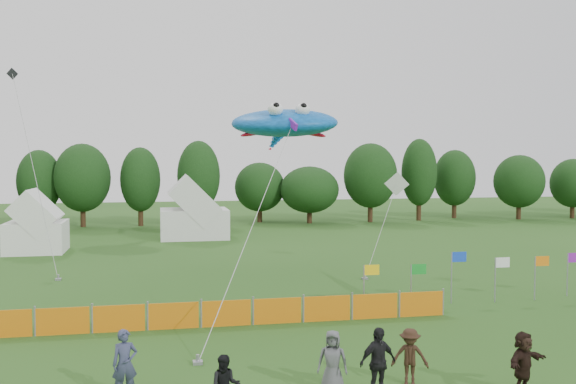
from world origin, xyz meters
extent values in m
plane|color=#234C16|center=(0.00, 0.00, 0.00)|extent=(160.00, 160.00, 0.00)
cylinder|color=#382314|center=(-15.73, 46.21, 1.19)|extent=(0.50, 0.50, 2.38)
ellipsoid|color=black|center=(-15.73, 46.21, 4.30)|extent=(4.09, 4.09, 5.35)
cylinder|color=#382314|center=(-11.75, 45.39, 1.29)|extent=(0.50, 0.50, 2.57)
ellipsoid|color=black|center=(-11.75, 45.39, 4.64)|extent=(5.20, 5.20, 5.79)
cylinder|color=#382314|center=(-6.44, 45.32, 1.23)|extent=(0.50, 0.50, 2.46)
ellipsoid|color=black|center=(-6.44, 45.32, 4.45)|extent=(3.78, 3.78, 5.55)
cylinder|color=#382314|center=(-0.99, 43.92, 1.33)|extent=(0.50, 0.50, 2.66)
ellipsoid|color=black|center=(-0.99, 43.92, 4.81)|extent=(4.05, 4.05, 5.99)
cylinder|color=#382314|center=(5.28, 46.53, 0.99)|extent=(0.50, 0.50, 1.98)
ellipsoid|color=black|center=(5.28, 46.53, 3.58)|extent=(5.06, 5.06, 4.46)
cylinder|color=#382314|center=(9.99, 44.56, 0.93)|extent=(0.50, 0.50, 1.86)
ellipsoid|color=black|center=(9.99, 44.56, 3.35)|extent=(5.86, 5.86, 4.18)
cylinder|color=#382314|center=(16.28, 44.38, 1.31)|extent=(0.50, 0.50, 2.62)
ellipsoid|color=black|center=(16.28, 44.38, 4.73)|extent=(5.41, 5.41, 5.89)
cylinder|color=#382314|center=(21.78, 44.99, 1.39)|extent=(0.50, 0.50, 2.78)
ellipsoid|color=black|center=(21.78, 44.99, 5.02)|extent=(3.67, 3.67, 6.26)
cylinder|color=#382314|center=(26.67, 46.88, 1.21)|extent=(0.50, 0.50, 2.42)
ellipsoid|color=black|center=(26.67, 46.88, 4.36)|extent=(4.46, 4.46, 5.44)
cylinder|color=#382314|center=(32.69, 44.13, 1.12)|extent=(0.50, 0.50, 2.24)
ellipsoid|color=black|center=(32.69, 44.13, 4.04)|extent=(5.26, 5.26, 5.03)
cylinder|color=#382314|center=(39.09, 44.15, 1.05)|extent=(0.50, 0.50, 2.10)
ellipsoid|color=black|center=(39.09, 44.15, 3.80)|extent=(4.74, 4.74, 4.73)
cube|color=white|center=(-13.00, 29.00, 1.06)|extent=(3.85, 3.85, 2.11)
cube|color=silver|center=(-1.94, 34.77, 1.18)|extent=(5.37, 4.30, 2.36)
cube|color=#CC6A0B|center=(-10.24, 6.93, 0.50)|extent=(1.90, 0.06, 1.00)
cube|color=#CC6A0B|center=(-8.24, 6.93, 0.50)|extent=(1.90, 0.06, 1.00)
cube|color=#CC6A0B|center=(-6.24, 6.93, 0.50)|extent=(1.90, 0.06, 1.00)
cube|color=#CC6A0B|center=(-4.24, 6.93, 0.50)|extent=(1.90, 0.06, 1.00)
cube|color=#CC6A0B|center=(-2.24, 6.93, 0.50)|extent=(1.90, 0.06, 1.00)
cube|color=#CC6A0B|center=(-0.24, 6.93, 0.50)|extent=(1.90, 0.06, 1.00)
cube|color=#CC6A0B|center=(1.76, 6.93, 0.50)|extent=(1.90, 0.06, 1.00)
cube|color=#CC6A0B|center=(3.76, 6.93, 0.50)|extent=(1.90, 0.06, 1.00)
cube|color=#CC6A0B|center=(5.76, 6.93, 0.50)|extent=(1.90, 0.06, 1.00)
cylinder|color=gray|center=(4.00, 9.07, 0.91)|extent=(0.06, 0.06, 1.81)
cube|color=yellow|center=(4.35, 9.07, 1.59)|extent=(0.70, 0.02, 0.45)
cylinder|color=gray|center=(6.00, 8.62, 0.93)|extent=(0.06, 0.06, 1.85)
cube|color=#148C26|center=(6.35, 8.62, 1.63)|extent=(0.70, 0.02, 0.45)
cylinder|color=gray|center=(8.00, 8.84, 1.15)|extent=(0.06, 0.06, 2.30)
cube|color=blue|center=(8.35, 8.84, 2.07)|extent=(0.70, 0.02, 0.45)
cylinder|color=gray|center=(10.00, 8.63, 1.01)|extent=(0.06, 0.06, 2.02)
cube|color=white|center=(10.35, 8.63, 1.79)|extent=(0.70, 0.02, 0.45)
cylinder|color=gray|center=(12.00, 8.67, 1.01)|extent=(0.06, 0.06, 2.01)
cube|color=orange|center=(12.35, 8.67, 1.79)|extent=(0.70, 0.02, 0.45)
cylinder|color=gray|center=(14.00, 9.16, 1.02)|extent=(0.06, 0.06, 2.03)
cube|color=purple|center=(14.35, 9.16, 1.81)|extent=(0.70, 0.02, 0.45)
imported|color=#343856|center=(-5.68, 0.11, 0.93)|extent=(0.75, 0.56, 1.86)
imported|color=#301D13|center=(2.22, -0.50, 0.81)|extent=(1.20, 0.95, 1.63)
imported|color=black|center=(1.00, -1.25, 0.96)|extent=(1.21, 0.76, 1.92)
imported|color=#505156|center=(-0.08, -0.59, 0.86)|extent=(0.98, 0.81, 1.72)
imported|color=black|center=(5.00, -1.78, 0.87)|extent=(1.66, 1.21, 1.73)
ellipsoid|color=blue|center=(1.89, 16.35, 8.35)|extent=(6.77, 5.88, 2.00)
sphere|color=white|center=(1.18, 15.11, 8.97)|extent=(0.80, 0.80, 0.80)
sphere|color=white|center=(2.61, 15.11, 8.97)|extent=(0.80, 0.80, 0.80)
ellipsoid|color=red|center=(0.37, 16.54, 7.83)|extent=(1.68, 0.73, 0.26)
ellipsoid|color=red|center=(3.42, 16.54, 7.83)|extent=(1.68, 0.73, 0.26)
cube|color=purple|center=(1.89, 14.15, 8.16)|extent=(0.37, 0.96, 0.70)
cylinder|color=#A5A5A5|center=(-0.85, 8.51, 4.03)|extent=(5.52, 11.92, 8.08)
cube|color=gray|center=(-3.59, 2.56, 0.05)|extent=(0.30, 0.30, 0.10)
cube|color=silver|center=(8.95, 18.07, 4.96)|extent=(1.42, 0.39, 1.42)
cylinder|color=#A5A5A5|center=(7.47, 16.54, 2.48)|extent=(2.99, 3.11, 4.98)
cube|color=gray|center=(6.00, 15.00, 0.05)|extent=(0.30, 0.30, 0.10)
cube|color=black|center=(-13.83, 26.52, 11.86)|extent=(0.76, 0.22, 0.76)
cylinder|color=#A5A5A5|center=(-11.91, 22.26, 5.93)|extent=(3.87, 8.55, 11.88)
cube|color=gray|center=(-10.00, 18.00, 0.05)|extent=(0.30, 0.30, 0.10)
camera|label=1|loc=(-4.74, -17.41, 6.45)|focal=40.00mm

